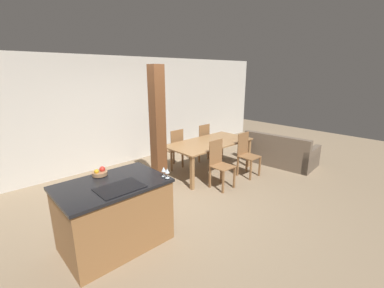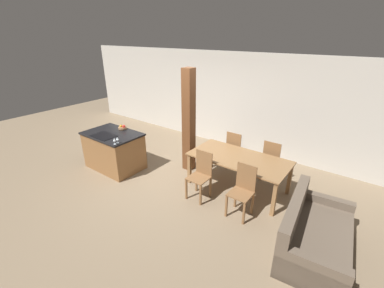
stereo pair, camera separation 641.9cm
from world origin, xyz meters
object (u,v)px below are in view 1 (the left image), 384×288
object	(u,v)px
kitchen_island	(114,214)
wine_glass_middle	(164,170)
dining_chair_far_right	(201,141)
dining_chair_far_left	(174,148)
fruit_bowl	(100,172)
dining_table	(209,145)
dining_chair_near_right	(247,154)
wine_glass_near	(167,171)
couch	(280,154)
dining_chair_near_left	(220,163)
timber_post	(158,130)

from	to	relation	value
kitchen_island	wine_glass_middle	xyz separation A→B (m)	(0.62, -0.32, 0.57)
dining_chair_far_right	dining_chair_far_left	bearing A→B (deg)	0.00
fruit_bowl	dining_chair_far_left	xyz separation A→B (m)	(2.46, 1.39, -0.45)
dining_table	dining_chair_near_right	size ratio (longest dim) A/B	2.09
wine_glass_near	kitchen_island	bearing A→B (deg)	147.54
fruit_bowl	wine_glass_middle	world-z (taller)	wine_glass_middle
fruit_bowl	dining_chair_near_right	distance (m)	3.42
dining_chair_far_left	couch	size ratio (longest dim) A/B	0.56
wine_glass_near	dining_chair_near_left	bearing A→B (deg)	19.32
kitchen_island	dining_chair_far_right	xyz separation A→B (m)	(3.38, 1.72, 0.05)
fruit_bowl	dining_chair_far_left	size ratio (longest dim) A/B	0.21
dining_chair_near_left	dining_chair_near_right	size ratio (longest dim) A/B	1.00
wine_glass_middle	dining_table	bearing A→B (deg)	29.47
fruit_bowl	dining_chair_far_left	distance (m)	2.86
kitchen_island	dining_chair_far_right	bearing A→B (deg)	26.94
kitchen_island	fruit_bowl	distance (m)	0.61
dining_chair_near_right	dining_chair_far_right	xyz separation A→B (m)	(0.00, 1.47, 0.00)
dining_chair_far_right	couch	world-z (taller)	dining_chair_far_right
dining_table	kitchen_island	bearing A→B (deg)	-161.36
dining_table	dining_chair_near_right	bearing A→B (deg)	-57.62
wine_glass_middle	timber_post	distance (m)	1.67
dining_table	couch	size ratio (longest dim) A/B	1.17
dining_chair_near_left	dining_chair_far_right	world-z (taller)	same
dining_chair_far_right	timber_post	distance (m)	2.10
kitchen_island	dining_chair_far_right	size ratio (longest dim) A/B	1.40
dining_chair_far_right	fruit_bowl	bearing A→B (deg)	22.24
wine_glass_middle	dining_chair_near_left	xyz separation A→B (m)	(1.83, 0.56, -0.52)
kitchen_island	wine_glass_near	distance (m)	0.93
wine_glass_near	timber_post	world-z (taller)	timber_post
fruit_bowl	timber_post	size ratio (longest dim) A/B	0.08
kitchen_island	wine_glass_middle	world-z (taller)	wine_glass_middle
fruit_bowl	dining_chair_near_left	xyz separation A→B (m)	(2.46, -0.09, -0.45)
wine_glass_near	dining_table	size ratio (longest dim) A/B	0.07
fruit_bowl	dining_chair_far_right	bearing A→B (deg)	22.24
dining_chair_far_right	wine_glass_middle	bearing A→B (deg)	36.35
dining_table	dining_chair_far_left	bearing A→B (deg)	122.38
wine_glass_middle	dining_chair_near_left	distance (m)	1.98
dining_chair_far_left	timber_post	size ratio (longest dim) A/B	0.40
couch	kitchen_island	bearing A→B (deg)	85.60
dining_table	dining_chair_near_right	distance (m)	0.88
kitchen_island	wine_glass_near	size ratio (longest dim) A/B	9.88
fruit_bowl	dining_chair_far_right	size ratio (longest dim) A/B	0.21
dining_chair_near_right	fruit_bowl	bearing A→B (deg)	178.56
wine_glass_middle	dining_chair_far_right	world-z (taller)	wine_glass_middle
kitchen_island	timber_post	world-z (taller)	timber_post
wine_glass_middle	timber_post	size ratio (longest dim) A/B	0.06
fruit_bowl	wine_glass_middle	distance (m)	0.90
kitchen_island	dining_chair_near_right	world-z (taller)	dining_chair_near_right
dining_chair_near_right	timber_post	world-z (taller)	timber_post
wine_glass_near	couch	distance (m)	4.17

